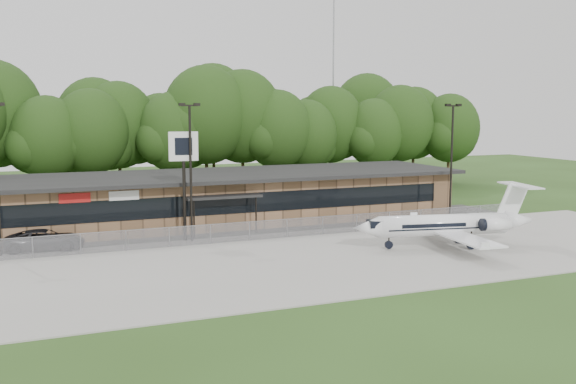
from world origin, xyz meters
name	(u,v)px	position (x,y,z in m)	size (l,w,h in m)	color
ground	(358,294)	(0.00, 0.00, 0.00)	(160.00, 160.00, 0.00)	#2A4418
apron	(299,260)	(0.00, 8.00, 0.04)	(64.00, 18.00, 0.08)	#9E9B93
parking_lot	(243,230)	(0.00, 19.50, 0.03)	(50.00, 9.00, 0.06)	#383835
terminal	(227,197)	(0.00, 23.94, 2.18)	(41.00, 11.65, 4.30)	#906948
fence	(262,230)	(0.00, 15.00, 0.78)	(46.00, 0.04, 1.52)	gray
treeline	(180,129)	(0.00, 42.00, 7.50)	(72.00, 12.00, 15.00)	#1A3711
radio_mast	(333,88)	(22.00, 48.00, 12.50)	(0.20, 0.20, 25.00)	gray
light_pole_mid	(191,162)	(-5.00, 16.50, 5.98)	(1.55, 0.30, 10.23)	black
light_pole_right	(452,153)	(18.00, 16.50, 5.98)	(1.55, 0.30, 10.23)	black
business_jet	(449,226)	(11.36, 7.57, 1.62)	(13.41, 12.04, 4.53)	white
suv	(45,240)	(-15.20, 17.51, 0.74)	(2.46, 5.35, 1.49)	#2F2F31
pole_sign	(184,158)	(-5.44, 16.80, 6.24)	(2.15, 0.44, 8.16)	black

